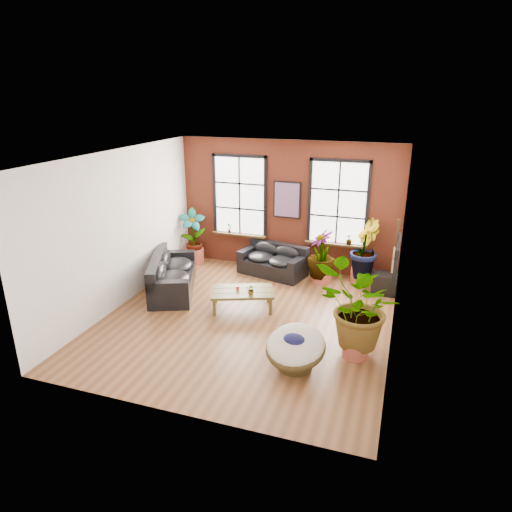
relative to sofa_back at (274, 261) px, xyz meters
The scene contains 19 objects.
room 2.90m from the sofa_back, 85.37° to the right, with size 6.04×6.54×3.54m.
sofa_back is the anchor object (origin of this frame).
sofa_left 2.80m from the sofa_back, 138.02° to the right, with size 1.74×2.46×0.90m.
coffee_table 2.25m from the sofa_back, 91.79° to the right, with size 1.59×1.25×0.54m.
papasan_chair 4.47m from the sofa_back, 68.53° to the right, with size 1.22×1.23×0.80m.
poster 1.67m from the sofa_back, 67.23° to the left, with size 0.74×0.06×0.98m.
tv_wall_unit 3.95m from the sofa_back, 33.71° to the right, with size 0.13×1.86×1.20m.
media_box 2.94m from the sofa_back, ahead, with size 0.59×0.50×0.49m.
pot_back_left 2.43m from the sofa_back, behind, with size 0.66×0.66×0.41m.
pot_back_right 2.31m from the sofa_back, ahead, with size 0.65×0.65×0.38m.
pot_right_wall 4.32m from the sofa_back, 52.84° to the right, with size 0.54×0.54×0.36m.
pot_mid 1.35m from the sofa_back, ahead, with size 0.66×0.66×0.38m.
floor_plant_back_left 2.48m from the sofa_back, behind, with size 0.75×0.51×1.43m, color #0E350E.
floor_plant_back_right 2.39m from the sofa_back, ahead, with size 0.83×0.67×1.52m, color #0E350E.
floor_plant_right_wall 4.33m from the sofa_back, 52.62° to the right, with size 1.45×1.26×1.61m, color #0E350E.
floor_plant_mid 1.37m from the sofa_back, ahead, with size 0.70×0.70×1.25m, color #0E350E.
table_plant 2.40m from the sofa_back, 85.27° to the right, with size 0.21×0.19×0.24m, color #0E350E.
sill_plant_left 1.65m from the sofa_back, 163.06° to the left, with size 0.14×0.10×0.27m, color #0E350E.
sill_plant_right 2.07m from the sofa_back, 12.99° to the left, with size 0.15×0.15×0.27m, color #0E350E.
Camera 1 is at (3.00, -8.33, 4.66)m, focal length 32.00 mm.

